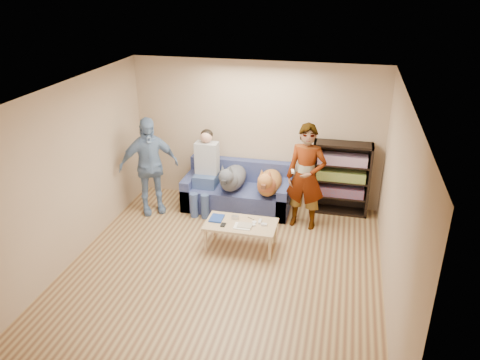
% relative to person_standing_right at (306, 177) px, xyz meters
% --- Properties ---
extents(ground, '(5.00, 5.00, 0.00)m').
position_rel_person_standing_right_xyz_m(ground, '(-1.00, -1.68, -0.89)').
color(ground, brown).
rests_on(ground, ground).
extents(ceiling, '(5.00, 5.00, 0.00)m').
position_rel_person_standing_right_xyz_m(ceiling, '(-1.00, -1.68, 1.71)').
color(ceiling, white).
rests_on(ceiling, ground).
extents(wall_back, '(4.50, 0.00, 4.50)m').
position_rel_person_standing_right_xyz_m(wall_back, '(-1.00, 0.82, 0.41)').
color(wall_back, tan).
rests_on(wall_back, ground).
extents(wall_front, '(4.50, 0.00, 4.50)m').
position_rel_person_standing_right_xyz_m(wall_front, '(-1.00, -4.18, 0.41)').
color(wall_front, tan).
rests_on(wall_front, ground).
extents(wall_left, '(0.00, 5.00, 5.00)m').
position_rel_person_standing_right_xyz_m(wall_left, '(-3.25, -1.68, 0.41)').
color(wall_left, tan).
rests_on(wall_left, ground).
extents(wall_right, '(0.00, 5.00, 5.00)m').
position_rel_person_standing_right_xyz_m(wall_right, '(1.25, -1.68, 0.41)').
color(wall_right, tan).
rests_on(wall_right, ground).
extents(blanket, '(0.38, 0.32, 0.13)m').
position_rel_person_standing_right_xyz_m(blanket, '(-0.56, 0.25, -0.40)').
color(blanket, silver).
rests_on(blanket, sofa).
extents(person_standing_right, '(0.70, 0.51, 1.79)m').
position_rel_person_standing_right_xyz_m(person_standing_right, '(0.00, 0.00, 0.00)').
color(person_standing_right, gray).
rests_on(person_standing_right, ground).
extents(person_standing_left, '(1.09, 0.93, 1.75)m').
position_rel_person_standing_right_xyz_m(person_standing_left, '(-2.71, -0.09, -0.02)').
color(person_standing_left, '#7894C0').
rests_on(person_standing_left, ground).
extents(held_controller, '(0.07, 0.13, 0.03)m').
position_rel_person_standing_right_xyz_m(held_controller, '(-0.20, -0.20, 0.17)').
color(held_controller, white).
rests_on(held_controller, person_standing_right).
extents(notebook_blue, '(0.20, 0.26, 0.03)m').
position_rel_person_standing_right_xyz_m(notebook_blue, '(-1.28, -0.86, -0.46)').
color(notebook_blue, navy).
rests_on(notebook_blue, coffee_table).
extents(papers, '(0.26, 0.20, 0.02)m').
position_rel_person_standing_right_xyz_m(papers, '(-0.83, -1.01, -0.47)').
color(papers, white).
rests_on(papers, coffee_table).
extents(magazine, '(0.22, 0.17, 0.01)m').
position_rel_person_standing_right_xyz_m(magazine, '(-0.80, -0.99, -0.45)').
color(magazine, '#B1A58D').
rests_on(magazine, coffee_table).
extents(camera_silver, '(0.11, 0.06, 0.05)m').
position_rel_person_standing_right_xyz_m(camera_silver, '(-1.00, -0.79, -0.45)').
color(camera_silver, '#B8B8BC').
rests_on(camera_silver, coffee_table).
extents(controller_a, '(0.04, 0.13, 0.03)m').
position_rel_person_standing_right_xyz_m(controller_a, '(-0.60, -0.81, -0.46)').
color(controller_a, silver).
rests_on(controller_a, coffee_table).
extents(controller_b, '(0.09, 0.06, 0.03)m').
position_rel_person_standing_right_xyz_m(controller_b, '(-0.52, -0.89, -0.46)').
color(controller_b, silver).
rests_on(controller_b, coffee_table).
extents(headphone_cup_a, '(0.07, 0.07, 0.02)m').
position_rel_person_standing_right_xyz_m(headphone_cup_a, '(-0.68, -0.93, -0.46)').
color(headphone_cup_a, white).
rests_on(headphone_cup_a, coffee_table).
extents(headphone_cup_b, '(0.07, 0.07, 0.02)m').
position_rel_person_standing_right_xyz_m(headphone_cup_b, '(-0.68, -0.85, -0.46)').
color(headphone_cup_b, white).
rests_on(headphone_cup_b, coffee_table).
extents(pen_orange, '(0.13, 0.06, 0.01)m').
position_rel_person_standing_right_xyz_m(pen_orange, '(-0.90, -1.07, -0.47)').
color(pen_orange, orange).
rests_on(pen_orange, coffee_table).
extents(pen_black, '(0.13, 0.08, 0.01)m').
position_rel_person_standing_right_xyz_m(pen_black, '(-0.76, -0.73, -0.47)').
color(pen_black, black).
rests_on(pen_black, coffee_table).
extents(wallet, '(0.07, 0.12, 0.02)m').
position_rel_person_standing_right_xyz_m(wallet, '(-1.13, -1.03, -0.47)').
color(wallet, black).
rests_on(wallet, coffee_table).
extents(sofa, '(1.90, 0.85, 0.82)m').
position_rel_person_standing_right_xyz_m(sofa, '(-1.25, 0.42, -0.61)').
color(sofa, '#515B93').
rests_on(sofa, ground).
extents(person_seated, '(0.40, 0.73, 1.47)m').
position_rel_person_standing_right_xyz_m(person_seated, '(-1.80, 0.29, -0.12)').
color(person_seated, '#3B5B81').
rests_on(person_seated, sofa).
extents(dog_gray, '(0.42, 1.26, 0.61)m').
position_rel_person_standing_right_xyz_m(dog_gray, '(-1.31, 0.24, -0.25)').
color(dog_gray, '#4F515A').
rests_on(dog_gray, sofa).
extents(dog_tan, '(0.41, 1.17, 0.60)m').
position_rel_person_standing_right_xyz_m(dog_tan, '(-0.65, 0.20, -0.26)').
color(dog_tan, '#A95F33').
rests_on(dog_tan, sofa).
extents(coffee_table, '(1.10, 0.60, 0.42)m').
position_rel_person_standing_right_xyz_m(coffee_table, '(-0.88, -0.91, -0.52)').
color(coffee_table, tan).
rests_on(coffee_table, ground).
extents(bookshelf, '(1.00, 0.34, 1.30)m').
position_rel_person_standing_right_xyz_m(bookshelf, '(0.55, 0.65, -0.21)').
color(bookshelf, black).
rests_on(bookshelf, ground).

